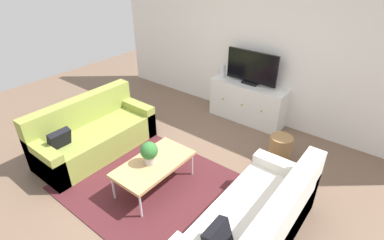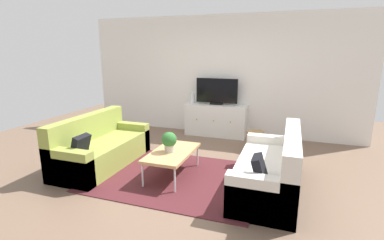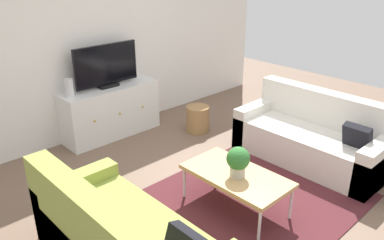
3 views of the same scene
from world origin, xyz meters
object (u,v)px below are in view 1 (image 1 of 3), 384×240
object	(u,v)px
coffee_table	(154,164)
flat_screen_tv	(252,68)
wicker_basket	(280,147)
couch_left_side	(93,135)
tv_console	(247,102)
glass_vase	(223,71)
potted_plant	(149,152)
couch_right_side	(258,226)

from	to	relation	value
coffee_table	flat_screen_tv	world-z (taller)	flat_screen_tv
wicker_basket	flat_screen_tv	bearing A→B (deg)	142.17
couch_left_side	coffee_table	xyz separation A→B (m)	(1.36, -0.01, 0.09)
tv_console	flat_screen_tv	world-z (taller)	flat_screen_tv
wicker_basket	glass_vase	bearing A→B (deg)	154.42
flat_screen_tv	wicker_basket	bearing A→B (deg)	-37.83
potted_plant	glass_vase	world-z (taller)	glass_vase
couch_right_side	potted_plant	world-z (taller)	couch_right_side
couch_left_side	tv_console	distance (m)	2.77
potted_plant	couch_left_side	bearing A→B (deg)	177.84
couch_left_side	coffee_table	size ratio (longest dim) A/B	1.71
tv_console	glass_vase	xyz separation A→B (m)	(-0.58, 0.00, 0.48)
couch_right_side	tv_console	bearing A→B (deg)	121.20
coffee_table	potted_plant	size ratio (longest dim) A/B	3.43
coffee_table	wicker_basket	size ratio (longest dim) A/B	2.81
couch_left_side	potted_plant	world-z (taller)	couch_left_side
potted_plant	coffee_table	bearing A→B (deg)	51.39
couch_right_side	flat_screen_tv	bearing A→B (deg)	120.98
coffee_table	glass_vase	size ratio (longest dim) A/B	4.50
couch_left_side	potted_plant	bearing A→B (deg)	-2.16
couch_right_side	potted_plant	size ratio (longest dim) A/B	5.89
couch_left_side	flat_screen_tv	world-z (taller)	flat_screen_tv
coffee_table	potted_plant	world-z (taller)	potted_plant
coffee_table	wicker_basket	distance (m)	1.96
couch_left_side	coffee_table	world-z (taller)	couch_left_side
glass_vase	tv_console	bearing A→B (deg)	-0.00
potted_plant	wicker_basket	world-z (taller)	potted_plant
couch_left_side	couch_right_side	xyz separation A→B (m)	(2.87, 0.00, 0.00)
couch_left_side	flat_screen_tv	bearing A→B (deg)	59.15
couch_left_side	flat_screen_tv	xyz separation A→B (m)	(1.43, 2.39, 0.73)
tv_console	flat_screen_tv	xyz separation A→B (m)	(-0.00, 0.02, 0.66)
couch_right_side	flat_screen_tv	xyz separation A→B (m)	(-1.44, 2.39, 0.73)
tv_console	flat_screen_tv	distance (m)	0.66
potted_plant	flat_screen_tv	world-z (taller)	flat_screen_tv
couch_right_side	potted_plant	distance (m)	1.56
tv_console	wicker_basket	distance (m)	1.25
couch_left_side	couch_right_side	world-z (taller)	same
flat_screen_tv	tv_console	bearing A→B (deg)	-90.00
couch_right_side	wicker_basket	size ratio (longest dim) A/B	4.82
couch_right_side	tv_console	world-z (taller)	couch_right_side
glass_vase	couch_right_side	bearing A→B (deg)	-49.71
potted_plant	wicker_basket	bearing A→B (deg)	56.96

